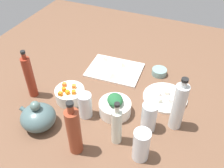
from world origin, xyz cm
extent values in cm
cube|color=brown|center=(0.00, 0.00, 1.50)|extent=(190.00, 190.00, 3.00)
cube|color=silver|center=(5.61, -17.07, 3.50)|extent=(31.58, 24.45, 1.00)
cylinder|color=white|center=(-26.89, -5.68, 3.60)|extent=(22.34, 22.34, 1.20)
cylinder|color=white|center=(-7.29, 13.41, 6.17)|extent=(15.17, 15.17, 6.33)
cylinder|color=white|center=(17.00, 13.60, 6.12)|extent=(14.63, 14.63, 6.24)
cylinder|color=#799F99|center=(-18.86, -23.78, 4.77)|extent=(8.28, 8.28, 3.54)
ellipsoid|color=#496364|center=(20.83, 34.10, 8.33)|extent=(15.64, 15.49, 10.67)
sphere|color=slate|center=(20.83, 34.10, 15.42)|extent=(4.38, 4.38, 4.38)
cylinder|color=#496364|center=(27.48, 34.10, 9.67)|extent=(5.38, 2.00, 3.93)
cylinder|color=brown|center=(-0.68, 38.86, 14.16)|extent=(5.54, 5.54, 22.32)
cylinder|color=brown|center=(-0.68, 38.86, 27.13)|extent=(2.49, 2.49, 3.62)
cylinder|color=black|center=(-0.68, 38.86, 29.54)|extent=(2.77, 2.77, 1.20)
cylinder|color=silver|center=(-35.06, 10.04, 14.66)|extent=(5.70, 5.70, 23.33)
cylinder|color=silver|center=(-35.06, 10.04, 27.69)|extent=(2.56, 2.56, 2.73)
cylinder|color=black|center=(-35.06, 10.04, 29.66)|extent=(2.85, 2.85, 1.20)
cylinder|color=silver|center=(-14.13, 28.11, 11.68)|extent=(4.43, 4.43, 17.36)
cylinder|color=silver|center=(-14.13, 28.11, 22.18)|extent=(1.99, 1.99, 3.64)
cylinder|color=black|center=(-14.13, 28.11, 24.60)|extent=(2.21, 2.21, 1.20)
cylinder|color=maroon|center=(36.05, 18.21, 14.24)|extent=(4.45, 4.45, 22.49)
cylinder|color=maroon|center=(36.05, 18.21, 26.94)|extent=(2.00, 2.00, 2.90)
cylinder|color=black|center=(36.05, 18.21, 28.98)|extent=(2.23, 2.23, 1.20)
cylinder|color=white|center=(-24.37, 16.19, 10.08)|extent=(6.81, 6.81, 14.16)
cylinder|color=white|center=(-25.91, 31.69, 10.39)|extent=(6.76, 6.76, 14.78)
cylinder|color=white|center=(4.74, 20.12, 9.29)|extent=(6.36, 6.36, 12.58)
cube|color=orange|center=(13.60, 15.12, 10.14)|extent=(2.43, 2.43, 1.80)
cube|color=orange|center=(20.70, 12.03, 10.14)|extent=(2.19, 2.19, 1.80)
cube|color=orange|center=(15.59, 11.37, 10.14)|extent=(2.35, 2.35, 1.80)
cube|color=orange|center=(18.97, 15.31, 10.14)|extent=(2.53, 2.53, 1.80)
cube|color=orange|center=(18.85, 18.70, 10.14)|extent=(1.86, 1.86, 1.80)
cube|color=orange|center=(16.25, 16.43, 10.14)|extent=(2.47, 2.47, 1.80)
ellipsoid|color=#236134|center=(-7.29, 13.41, 11.41)|extent=(10.70, 11.13, 4.16)
cube|color=white|center=(-27.04, -7.86, 5.30)|extent=(2.64, 2.64, 2.20)
cube|color=white|center=(-23.45, -5.08, 5.30)|extent=(2.70, 2.70, 2.20)
cube|color=white|center=(-30.29, -2.87, 5.30)|extent=(2.35, 2.35, 2.20)
cube|color=white|center=(-25.04, -1.01, 5.30)|extent=(3.11, 3.11, 2.20)
pyramid|color=beige|center=(2.74, -21.66, 5.48)|extent=(4.22, 4.28, 2.97)
pyramid|color=beige|center=(8.32, -17.20, 5.45)|extent=(5.50, 5.91, 2.91)
pyramid|color=beige|center=(15.26, -21.98, 5.35)|extent=(6.66, 6.80, 2.70)
pyramid|color=beige|center=(4.53, -9.99, 5.48)|extent=(4.89, 4.67, 2.96)
camera|label=1|loc=(-38.53, 89.71, 91.07)|focal=40.13mm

